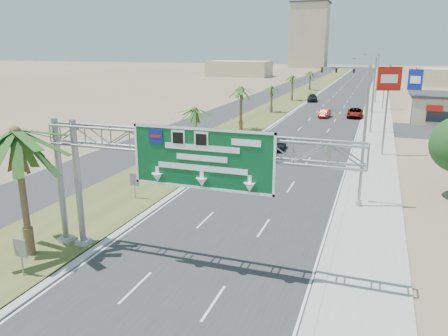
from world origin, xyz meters
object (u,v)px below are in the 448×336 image
Objects in this scene: car_mid_lane at (325,114)px; car_left_lane at (278,144)px; palm_near at (15,132)px; car_far at (312,98)px; car_right_lane at (355,113)px; pole_sign_red_far at (385,77)px; sign_gantry at (176,153)px; signal_mast at (362,85)px; pole_sign_blue at (415,82)px; pole_sign_red_near at (389,84)px.

car_left_lane is at bearing -89.54° from car_mid_lane.
car_far is (4.05, 77.27, -6.20)m from palm_near.
car_right_lane is (6.75, 27.36, 0.08)m from car_left_lane.
palm_near is 71.68m from pole_sign_red_far.
car_far is 17.04m from pole_sign_red_far.
sign_gantry reaches higher than car_right_lane.
car_right_lane is at bearing -93.66° from signal_mast.
car_right_lane is at bearing -109.58° from pole_sign_red_far.
signal_mast reaches higher than pole_sign_red_far.
car_left_lane is at bearing 91.91° from sign_gantry.
car_far reaches higher than car_left_lane.
palm_near reaches higher than car_far.
car_far is at bearing 126.88° from pole_sign_blue.
sign_gantry is 54.01m from car_mid_lane.
car_right_lane is (-0.42, -6.60, -4.10)m from signal_mast.
pole_sign_red_near is 1.14× the size of pole_sign_blue.
palm_near reaches higher than pole_sign_blue.
car_far is at bearing 150.68° from pole_sign_red_far.
signal_mast is 1.24× the size of pole_sign_blue.
pole_sign_red_near reaches higher than sign_gantry.
pole_sign_red_far is (10.06, 67.39, -0.14)m from sign_gantry.
pole_sign_blue reaches higher than car_far.
pole_sign_red_near is at bearing -100.22° from pole_sign_blue.
sign_gantry is at bearing -98.49° from pole_sign_red_far.
palm_near reaches higher than car_right_lane.
signal_mast is at bearing 73.11° from car_left_lane.
car_right_lane is (13.95, 57.37, -6.18)m from palm_near.
pole_sign_blue is at bearing -54.30° from signal_mast.
car_right_lane is at bearing 84.02° from sign_gantry.
car_right_lane is 1.07× the size of car_far.
pole_sign_blue is at bearing -28.98° from car_right_lane.
pole_sign_blue is 1.10× the size of pole_sign_red_far.
signal_mast is at bearing -125.58° from pole_sign_red_far.
pole_sign_red_far reaches higher than car_mid_lane.
palm_near is at bearing -104.71° from pole_sign_red_far.
sign_gantry is 56.00m from car_right_lane.
car_right_lane is 0.71× the size of pole_sign_red_far.
car_right_lane is at bearing 71.18° from car_left_lane.
car_mid_lane is 0.74× the size of car_right_lane.
pole_sign_red_far reaches higher than car_far.
car_mid_lane is 0.48× the size of pole_sign_blue.
car_far is (-5.22, 21.62, 0.07)m from car_mid_lane.
pole_sign_red_far is at bearing 90.07° from pole_sign_red_near.
sign_gantry is 2.02× the size of pole_sign_blue.
pole_sign_red_near is at bearing -89.93° from pole_sign_red_far.
palm_near is 31.49m from car_left_lane.
car_far is 0.61× the size of pole_sign_blue.
car_far is at bearing 88.86° from car_left_lane.
pole_sign_red_near is at bearing -83.26° from signal_mast.
pole_sign_red_far is (14.15, -7.95, 5.18)m from car_far.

